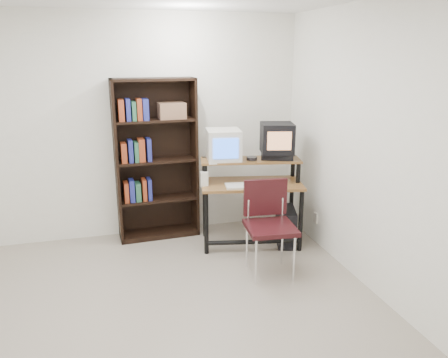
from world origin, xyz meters
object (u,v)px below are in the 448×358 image
object	(u,v)px
computer_desk	(251,187)
pc_tower	(286,226)
crt_monitor	(223,145)
school_chair	(268,217)
bookshelf	(155,158)
crt_tv	(277,138)

from	to	relation	value
computer_desk	pc_tower	distance (m)	0.62
crt_monitor	computer_desk	bearing A→B (deg)	-23.73
pc_tower	school_chair	distance (m)	0.81
crt_monitor	school_chair	world-z (taller)	crt_monitor
computer_desk	bookshelf	world-z (taller)	bookshelf
crt_monitor	pc_tower	size ratio (longest dim) A/B	0.94
pc_tower	bookshelf	size ratio (longest dim) A/B	0.24
crt_monitor	pc_tower	world-z (taller)	crt_monitor
crt_monitor	pc_tower	distance (m)	1.19
crt_monitor	crt_tv	xyz separation A→B (m)	(0.60, -0.11, 0.07)
crt_monitor	crt_tv	world-z (taller)	crt_tv
computer_desk	pc_tower	xyz separation A→B (m)	(0.39, -0.13, -0.47)
crt_monitor	pc_tower	xyz separation A→B (m)	(0.67, -0.30, -0.94)
crt_tv	bookshelf	xyz separation A→B (m)	(-1.33, 0.46, -0.26)
computer_desk	bookshelf	size ratio (longest dim) A/B	0.65
computer_desk	bookshelf	distance (m)	1.17
school_chair	bookshelf	size ratio (longest dim) A/B	0.50
crt_monitor	crt_tv	distance (m)	0.61
crt_tv	school_chair	size ratio (longest dim) A/B	0.46
computer_desk	school_chair	distance (m)	0.71
crt_monitor	bookshelf	bearing A→B (deg)	161.99
crt_monitor	pc_tower	bearing A→B (deg)	-16.39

